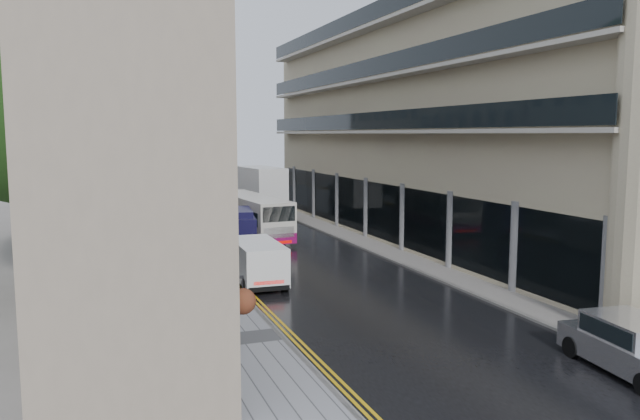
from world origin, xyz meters
TOP-DOWN VIEW (x-y plane):
  - road at (0.00, 27.50)m, footprint 9.00×85.00m
  - left_sidewalk at (-5.85, 27.50)m, footprint 2.70×85.00m
  - right_sidewalk at (5.40, 27.50)m, footprint 1.80×85.00m
  - old_shop_row at (-9.45, 30.00)m, footprint 4.50×56.00m
  - modern_block at (10.30, 26.00)m, footprint 8.00×40.00m
  - church_spire at (0.50, 82.00)m, footprint 6.40×6.40m
  - tree_near at (-12.50, 20.00)m, footprint 10.56×10.56m
  - tree_far at (-12.20, 33.00)m, footprint 9.24×9.24m
  - cream_bus at (-1.29, 28.22)m, footprint 3.14×10.06m
  - white_lorry at (1.23, 37.71)m, footprint 3.12×8.06m
  - white_van at (-4.30, 16.79)m, footprint 1.99×4.40m
  - navy_van at (-3.50, 25.59)m, footprint 2.68×5.07m
  - pedestrian at (-5.99, 22.07)m, footprint 0.67×0.52m
  - lamp_post_near at (-4.86, 20.21)m, footprint 1.02×0.61m
  - lamp_post_far at (-4.70, 34.15)m, footprint 0.83×0.24m

SIDE VIEW (x-z plane):
  - road at x=0.00m, z-range 0.00..0.02m
  - left_sidewalk at x=-5.85m, z-range 0.00..0.12m
  - right_sidewalk at x=5.40m, z-range 0.00..0.12m
  - pedestrian at x=-5.99m, z-range 0.12..1.76m
  - white_van at x=-4.30m, z-range 0.02..1.99m
  - navy_van at x=-3.50m, z-range 0.02..2.48m
  - cream_bus at x=-1.29m, z-range 0.02..2.72m
  - white_lorry at x=1.23m, z-range 0.02..4.15m
  - lamp_post_far at x=-4.70m, z-range 0.12..7.40m
  - lamp_post_near at x=-4.86m, z-range 0.12..9.13m
  - old_shop_row at x=-9.45m, z-range 0.00..12.00m
  - tree_far at x=-12.20m, z-range 0.00..12.46m
  - tree_near at x=-12.50m, z-range 0.00..13.89m
  - modern_block at x=10.30m, z-range 0.00..14.00m
  - church_spire at x=0.50m, z-range 0.00..40.00m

